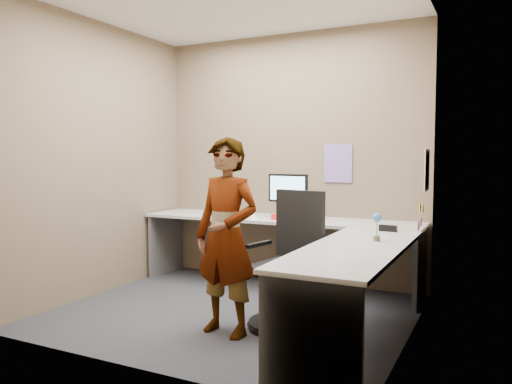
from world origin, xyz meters
The scene contains 20 objects.
ground centered at (0.00, 0.00, 0.00)m, with size 3.00×3.00×0.00m, color #28292E.
wall_back centered at (0.00, 1.30, 1.35)m, with size 3.00×3.00×0.00m, color brown.
wall_right centered at (1.50, 0.00, 1.35)m, with size 2.70×2.70×0.00m, color brown.
wall_left centered at (-1.50, 0.00, 1.35)m, with size 2.70×2.70×0.00m, color brown.
desk centered at (0.44, 0.39, 0.59)m, with size 2.98×2.58×0.73m.
paper_ream centered at (0.14, 0.90, 0.76)m, with size 0.27×0.20×0.05m, color red.
monitor centered at (0.14, 0.91, 1.03)m, with size 0.43×0.14×0.41m.
laptop centered at (-0.63, 0.98, 0.78)m, with size 0.39×0.38×0.21m.
trackball_mouse centered at (-0.59, 0.77, 0.76)m, with size 0.12×0.08×0.07m.
origami centered at (-0.18, 0.77, 0.76)m, with size 0.10×0.10×0.06m, color white.
stapler centered at (1.23, 0.52, 0.76)m, with size 0.15×0.04×0.06m, color black.
flower centered at (1.26, -0.02, 0.87)m, with size 0.07×0.07×0.22m.
calendar_purple centered at (0.55, 1.29, 1.30)m, with size 0.30×0.01×0.40m, color #846BB7.
calendar_white centered at (1.49, 0.90, 1.25)m, with size 0.01×0.28×0.38m, color white.
sticky_note_a centered at (1.49, 0.55, 0.95)m, with size 0.01×0.07×0.07m, color #F2E059.
sticky_note_b centered at (1.49, 0.60, 0.82)m, with size 0.01×0.07×0.07m, color pink.
sticky_note_c centered at (1.49, 0.48, 0.80)m, with size 0.01×0.07×0.07m, color pink.
sticky_note_d centered at (1.49, 0.70, 0.92)m, with size 0.01×0.07×0.07m, color #F2E059.
office_chair centered at (0.59, -0.12, 0.44)m, with size 0.60×0.57×1.07m.
person centered at (0.22, -0.48, 0.76)m, with size 0.55×0.36×1.51m, color #999399.
Camera 1 is at (2.10, -3.76, 1.36)m, focal length 35.00 mm.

